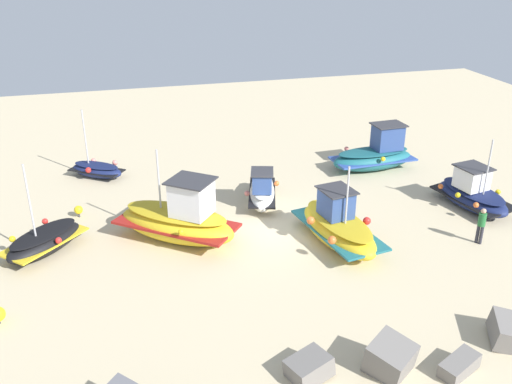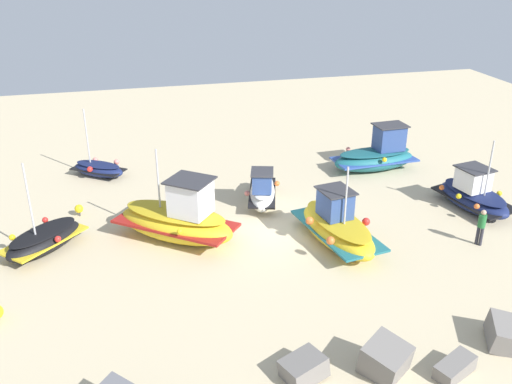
{
  "view_description": "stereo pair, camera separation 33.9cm",
  "coord_description": "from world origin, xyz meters",
  "px_view_note": "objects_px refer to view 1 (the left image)",
  "views": [
    {
      "loc": [
        6.69,
        21.08,
        11.83
      ],
      "look_at": [
        0.44,
        -2.34,
        0.9
      ],
      "focal_mm": 39.33,
      "sensor_mm": 36.0,
      "label": 1
    },
    {
      "loc": [
        6.36,
        21.17,
        11.83
      ],
      "look_at": [
        0.44,
        -2.34,
        0.9
      ],
      "focal_mm": 39.33,
      "sensor_mm": 36.0,
      "label": 2
    }
  ],
  "objects_px": {
    "fishing_boat_1": "(338,226)",
    "person_walking": "(481,223)",
    "mooring_buoy_0": "(78,210)",
    "fishing_boat_0": "(179,220)",
    "fishing_boat_5": "(97,170)",
    "fishing_boat_6": "(45,241)",
    "fishing_boat_3": "(262,190)",
    "fishing_boat_2": "(472,194)",
    "fishing_boat_4": "(375,155)"
  },
  "relations": [
    {
      "from": "fishing_boat_3",
      "to": "fishing_boat_5",
      "type": "bearing_deg",
      "value": -109.2
    },
    {
      "from": "fishing_boat_4",
      "to": "fishing_boat_6",
      "type": "distance_m",
      "value": 17.98
    },
    {
      "from": "fishing_boat_2",
      "to": "fishing_boat_5",
      "type": "bearing_deg",
      "value": 54.05
    },
    {
      "from": "fishing_boat_1",
      "to": "fishing_boat_3",
      "type": "distance_m",
      "value": 5.04
    },
    {
      "from": "fishing_boat_3",
      "to": "mooring_buoy_0",
      "type": "distance_m",
      "value": 8.71
    },
    {
      "from": "fishing_boat_2",
      "to": "fishing_boat_5",
      "type": "xyz_separation_m",
      "value": [
        17.48,
        -8.53,
        -0.26
      ]
    },
    {
      "from": "fishing_boat_4",
      "to": "mooring_buoy_0",
      "type": "relative_size",
      "value": 8.47
    },
    {
      "from": "mooring_buoy_0",
      "to": "fishing_boat_3",
      "type": "bearing_deg",
      "value": 175.28
    },
    {
      "from": "fishing_boat_1",
      "to": "fishing_boat_2",
      "type": "xyz_separation_m",
      "value": [
        -7.62,
        -1.6,
        -0.09
      ]
    },
    {
      "from": "fishing_boat_0",
      "to": "fishing_boat_4",
      "type": "distance_m",
      "value": 12.92
    },
    {
      "from": "fishing_boat_4",
      "to": "fishing_boat_3",
      "type": "bearing_deg",
      "value": -162.55
    },
    {
      "from": "fishing_boat_3",
      "to": "fishing_boat_2",
      "type": "bearing_deg",
      "value": 88.88
    },
    {
      "from": "fishing_boat_3",
      "to": "person_walking",
      "type": "distance_m",
      "value": 10.03
    },
    {
      "from": "person_walking",
      "to": "mooring_buoy_0",
      "type": "height_order",
      "value": "person_walking"
    },
    {
      "from": "fishing_boat_5",
      "to": "mooring_buoy_0",
      "type": "bearing_deg",
      "value": -64.06
    },
    {
      "from": "fishing_boat_5",
      "to": "fishing_boat_6",
      "type": "distance_m",
      "value": 8.09
    },
    {
      "from": "fishing_boat_5",
      "to": "fishing_boat_2",
      "type": "bearing_deg",
      "value": 10.13
    },
    {
      "from": "fishing_boat_6",
      "to": "fishing_boat_3",
      "type": "bearing_deg",
      "value": -32.55
    },
    {
      "from": "fishing_boat_0",
      "to": "fishing_boat_2",
      "type": "height_order",
      "value": "fishing_boat_0"
    },
    {
      "from": "fishing_boat_0",
      "to": "fishing_boat_3",
      "type": "xyz_separation_m",
      "value": [
        -4.43,
        -2.64,
        -0.29
      ]
    },
    {
      "from": "fishing_boat_0",
      "to": "fishing_boat_2",
      "type": "bearing_deg",
      "value": 37.09
    },
    {
      "from": "fishing_boat_1",
      "to": "mooring_buoy_0",
      "type": "height_order",
      "value": "fishing_boat_1"
    },
    {
      "from": "fishing_boat_1",
      "to": "mooring_buoy_0",
      "type": "distance_m",
      "value": 11.98
    },
    {
      "from": "fishing_boat_6",
      "to": "person_walking",
      "type": "xyz_separation_m",
      "value": [
        -17.78,
        3.97,
        0.42
      ]
    },
    {
      "from": "fishing_boat_2",
      "to": "person_walking",
      "type": "distance_m",
      "value": 3.72
    },
    {
      "from": "fishing_boat_0",
      "to": "fishing_boat_3",
      "type": "bearing_deg",
      "value": 69.38
    },
    {
      "from": "fishing_boat_2",
      "to": "person_walking",
      "type": "bearing_deg",
      "value": 140.68
    },
    {
      "from": "fishing_boat_1",
      "to": "fishing_boat_6",
      "type": "height_order",
      "value": "fishing_boat_6"
    },
    {
      "from": "fishing_boat_3",
      "to": "fishing_boat_6",
      "type": "relative_size",
      "value": 0.99
    },
    {
      "from": "fishing_boat_1",
      "to": "fishing_boat_5",
      "type": "height_order",
      "value": "fishing_boat_5"
    },
    {
      "from": "fishing_boat_0",
      "to": "fishing_boat_5",
      "type": "distance_m",
      "value": 8.86
    },
    {
      "from": "fishing_boat_2",
      "to": "fishing_boat_3",
      "type": "height_order",
      "value": "fishing_boat_2"
    },
    {
      "from": "person_walking",
      "to": "fishing_boat_6",
      "type": "bearing_deg",
      "value": 134.01
    },
    {
      "from": "fishing_boat_2",
      "to": "fishing_boat_3",
      "type": "xyz_separation_m",
      "value": [
        9.67,
        -3.0,
        -0.01
      ]
    },
    {
      "from": "fishing_boat_0",
      "to": "person_walking",
      "type": "distance_m",
      "value": 12.79
    },
    {
      "from": "fishing_boat_1",
      "to": "person_walking",
      "type": "distance_m",
      "value": 6.02
    },
    {
      "from": "fishing_boat_5",
      "to": "person_walking",
      "type": "distance_m",
      "value": 19.59
    },
    {
      "from": "fishing_boat_4",
      "to": "mooring_buoy_0",
      "type": "distance_m",
      "value": 16.13
    },
    {
      "from": "fishing_boat_5",
      "to": "mooring_buoy_0",
      "type": "relative_size",
      "value": 6.52
    },
    {
      "from": "fishing_boat_5",
      "to": "fishing_boat_3",
      "type": "bearing_deg",
      "value": 0.83
    },
    {
      "from": "fishing_boat_2",
      "to": "fishing_boat_3",
      "type": "bearing_deg",
      "value": 62.82
    },
    {
      "from": "fishing_boat_5",
      "to": "person_walking",
      "type": "relative_size",
      "value": 2.29
    },
    {
      "from": "fishing_boat_3",
      "to": "fishing_boat_4",
      "type": "xyz_separation_m",
      "value": [
        -7.33,
        -2.73,
        0.16
      ]
    },
    {
      "from": "fishing_boat_0",
      "to": "person_walking",
      "type": "bearing_deg",
      "value": 22.23
    },
    {
      "from": "fishing_boat_0",
      "to": "fishing_boat_5",
      "type": "relative_size",
      "value": 1.49
    },
    {
      "from": "fishing_boat_2",
      "to": "fishing_boat_6",
      "type": "xyz_separation_m",
      "value": [
        19.61,
        -0.73,
        -0.16
      ]
    },
    {
      "from": "fishing_boat_6",
      "to": "fishing_boat_1",
      "type": "bearing_deg",
      "value": -56.44
    },
    {
      "from": "fishing_boat_6",
      "to": "mooring_buoy_0",
      "type": "bearing_deg",
      "value": 21.65
    },
    {
      "from": "fishing_boat_5",
      "to": "fishing_boat_6",
      "type": "bearing_deg",
      "value": -69.12
    },
    {
      "from": "fishing_boat_3",
      "to": "person_walking",
      "type": "bearing_deg",
      "value": 67.64
    }
  ]
}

